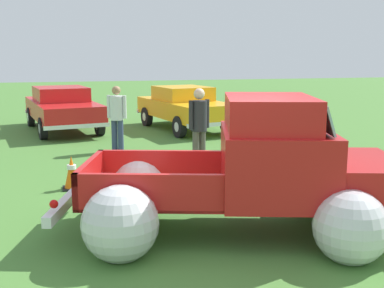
{
  "coord_description": "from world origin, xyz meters",
  "views": [
    {
      "loc": [
        -2.13,
        -6.0,
        2.47
      ],
      "look_at": [
        0.0,
        1.92,
        0.92
      ],
      "focal_mm": 44.11,
      "sensor_mm": 36.0,
      "label": 1
    }
  ],
  "objects_px": {
    "show_car_1": "(184,106)",
    "vintage_pickup_truck": "(256,180)",
    "show_car_0": "(62,107)",
    "lane_cone_0": "(72,173)",
    "spectator_0": "(199,124)",
    "spectator_2": "(117,114)"
  },
  "relations": [
    {
      "from": "show_car_0",
      "to": "spectator_2",
      "type": "height_order",
      "value": "spectator_2"
    },
    {
      "from": "show_car_0",
      "to": "spectator_2",
      "type": "xyz_separation_m",
      "value": [
        1.37,
        -3.96,
        0.18
      ]
    },
    {
      "from": "show_car_0",
      "to": "lane_cone_0",
      "type": "relative_size",
      "value": 7.75
    },
    {
      "from": "show_car_1",
      "to": "spectator_2",
      "type": "distance_m",
      "value": 4.06
    },
    {
      "from": "show_car_0",
      "to": "spectator_0",
      "type": "height_order",
      "value": "spectator_0"
    },
    {
      "from": "vintage_pickup_truck",
      "to": "spectator_0",
      "type": "xyz_separation_m",
      "value": [
        0.24,
        3.71,
        0.26
      ]
    },
    {
      "from": "spectator_0",
      "to": "lane_cone_0",
      "type": "bearing_deg",
      "value": -95.31
    },
    {
      "from": "show_car_1",
      "to": "lane_cone_0",
      "type": "bearing_deg",
      "value": -42.23
    },
    {
      "from": "show_car_0",
      "to": "lane_cone_0",
      "type": "bearing_deg",
      "value": -8.89
    },
    {
      "from": "show_car_0",
      "to": "vintage_pickup_truck",
      "type": "bearing_deg",
      "value": 4.24
    },
    {
      "from": "show_car_1",
      "to": "lane_cone_0",
      "type": "distance_m",
      "value": 7.48
    },
    {
      "from": "show_car_0",
      "to": "lane_cone_0",
      "type": "height_order",
      "value": "show_car_0"
    },
    {
      "from": "show_car_1",
      "to": "lane_cone_0",
      "type": "xyz_separation_m",
      "value": [
        -3.8,
        -6.43,
        -0.47
      ]
    },
    {
      "from": "show_car_1",
      "to": "vintage_pickup_truck",
      "type": "bearing_deg",
      "value": -19.84
    },
    {
      "from": "show_car_0",
      "to": "spectator_2",
      "type": "distance_m",
      "value": 4.19
    },
    {
      "from": "spectator_2",
      "to": "show_car_1",
      "type": "bearing_deg",
      "value": 169.7
    },
    {
      "from": "show_car_0",
      "to": "show_car_1",
      "type": "xyz_separation_m",
      "value": [
        3.96,
        -0.83,
        -0.0
      ]
    },
    {
      "from": "vintage_pickup_truck",
      "to": "show_car_1",
      "type": "xyz_separation_m",
      "value": [
        1.34,
        9.36,
        0.02
      ]
    },
    {
      "from": "show_car_1",
      "to": "spectator_0",
      "type": "relative_size",
      "value": 2.55
    },
    {
      "from": "show_car_1",
      "to": "lane_cone_0",
      "type": "relative_size",
      "value": 7.2
    },
    {
      "from": "spectator_2",
      "to": "lane_cone_0",
      "type": "relative_size",
      "value": 2.69
    },
    {
      "from": "show_car_0",
      "to": "show_car_1",
      "type": "relative_size",
      "value": 1.08
    }
  ]
}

